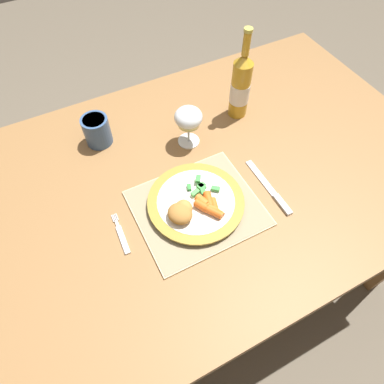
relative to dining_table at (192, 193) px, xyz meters
The scene contains 12 objects.
ground_plane 0.66m from the dining_table, ahead, with size 6.00×6.00×0.00m, color brown.
dining_table is the anchor object (origin of this frame).
placemat 0.14m from the dining_table, 109.12° to the right, with size 0.32×0.28×0.01m.
dinner_plate 0.14m from the dining_table, 110.37° to the right, with size 0.26×0.26×0.02m.
breaded_croquettes 0.19m from the dining_table, 127.52° to the right, with size 0.09×0.09×0.04m.
green_beans_pile 0.13m from the dining_table, 93.92° to the right, with size 0.08×0.07×0.02m.
glazed_carrots 0.17m from the dining_table, 96.93° to the right, with size 0.06×0.09×0.02m.
fork 0.27m from the dining_table, 160.17° to the right, with size 0.02×0.12×0.01m.
table_knife 0.24m from the dining_table, 39.93° to the right, with size 0.02×0.21×0.01m.
wine_glass 0.22m from the dining_table, 66.42° to the left, with size 0.08×0.08×0.13m.
bottle 0.36m from the dining_table, 33.70° to the left, with size 0.06×0.06×0.29m.
drinking_cup 0.34m from the dining_table, 126.16° to the left, with size 0.08×0.08×0.09m.
Camera 1 is at (-0.27, -0.53, 1.52)m, focal length 32.00 mm.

